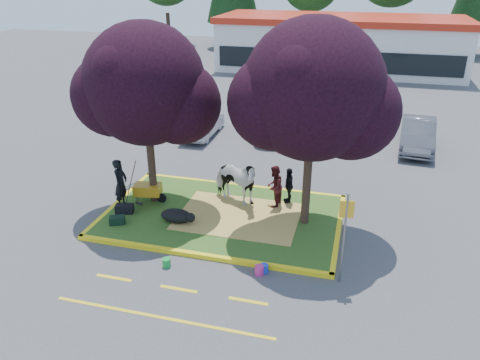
% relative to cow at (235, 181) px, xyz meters
% --- Properties ---
extents(ground, '(90.00, 90.00, 0.00)m').
position_rel_cow_xyz_m(ground, '(-0.18, -1.02, -1.02)').
color(ground, '#424244').
rests_on(ground, ground).
extents(median_island, '(8.00, 5.00, 0.15)m').
position_rel_cow_xyz_m(median_island, '(-0.18, -1.02, -0.94)').
color(median_island, '#2B4E18').
rests_on(median_island, ground).
extents(curb_near, '(8.30, 0.16, 0.15)m').
position_rel_cow_xyz_m(curb_near, '(-0.18, -3.60, -0.94)').
color(curb_near, yellow).
rests_on(curb_near, ground).
extents(curb_far, '(8.30, 0.16, 0.15)m').
position_rel_cow_xyz_m(curb_far, '(-0.18, 1.56, -0.94)').
color(curb_far, yellow).
rests_on(curb_far, ground).
extents(curb_left, '(0.16, 5.30, 0.15)m').
position_rel_cow_xyz_m(curb_left, '(-4.26, -1.02, -0.94)').
color(curb_left, yellow).
rests_on(curb_left, ground).
extents(curb_right, '(0.16, 5.30, 0.15)m').
position_rel_cow_xyz_m(curb_right, '(3.90, -1.02, -0.94)').
color(curb_right, yellow).
rests_on(curb_right, ground).
extents(straw_bedding, '(4.20, 3.00, 0.01)m').
position_rel_cow_xyz_m(straw_bedding, '(0.42, -1.02, -0.86)').
color(straw_bedding, tan).
rests_on(straw_bedding, median_island).
extents(tree_purple_left, '(5.06, 4.20, 6.51)m').
position_rel_cow_xyz_m(tree_purple_left, '(-2.96, -0.64, 3.34)').
color(tree_purple_left, black).
rests_on(tree_purple_left, median_island).
extents(tree_purple_right, '(5.30, 4.40, 6.82)m').
position_rel_cow_xyz_m(tree_purple_right, '(2.74, -0.84, 3.54)').
color(tree_purple_right, black).
rests_on(tree_purple_right, median_island).
extents(fire_lane_stripe_a, '(1.10, 0.12, 0.01)m').
position_rel_cow_xyz_m(fire_lane_stripe_a, '(-2.18, -5.22, -1.02)').
color(fire_lane_stripe_a, yellow).
rests_on(fire_lane_stripe_a, ground).
extents(fire_lane_stripe_b, '(1.10, 0.12, 0.01)m').
position_rel_cow_xyz_m(fire_lane_stripe_b, '(-0.18, -5.22, -1.02)').
color(fire_lane_stripe_b, yellow).
rests_on(fire_lane_stripe_b, ground).
extents(fire_lane_stripe_c, '(1.10, 0.12, 0.01)m').
position_rel_cow_xyz_m(fire_lane_stripe_c, '(1.82, -5.22, -1.02)').
color(fire_lane_stripe_c, yellow).
rests_on(fire_lane_stripe_c, ground).
extents(fire_lane_long, '(6.00, 0.10, 0.01)m').
position_rel_cow_xyz_m(fire_lane_long, '(-0.18, -6.42, -1.02)').
color(fire_lane_long, yellow).
rests_on(fire_lane_long, ground).
extents(retail_building, '(20.40, 8.40, 4.40)m').
position_rel_cow_xyz_m(retail_building, '(1.82, 26.96, 1.23)').
color(retail_building, silver).
rests_on(retail_building, ground).
extents(cow, '(2.26, 1.62, 1.74)m').
position_rel_cow_xyz_m(cow, '(0.00, 0.00, 0.00)').
color(cow, white).
rests_on(cow, median_island).
extents(calf, '(1.24, 0.92, 0.48)m').
position_rel_cow_xyz_m(calf, '(-1.54, -1.96, -0.63)').
color(calf, black).
rests_on(calf, median_island).
extents(handler, '(0.49, 0.70, 1.84)m').
position_rel_cow_xyz_m(handler, '(-3.88, -1.39, 0.05)').
color(handler, black).
rests_on(handler, median_island).
extents(visitor_a, '(0.70, 0.84, 1.57)m').
position_rel_cow_xyz_m(visitor_a, '(1.47, 0.08, -0.08)').
color(visitor_a, '#421215').
rests_on(visitor_a, median_island).
extents(visitor_b, '(0.55, 0.86, 1.37)m').
position_rel_cow_xyz_m(visitor_b, '(1.92, 0.54, -0.19)').
color(visitor_b, black).
rests_on(visitor_b, median_island).
extents(wheelbarrow, '(1.78, 0.76, 0.67)m').
position_rel_cow_xyz_m(wheelbarrow, '(-3.16, -0.73, -0.41)').
color(wheelbarrow, black).
rests_on(wheelbarrow, median_island).
extents(gear_bag_dark, '(0.68, 0.46, 0.32)m').
position_rel_cow_xyz_m(gear_bag_dark, '(-3.59, -1.81, -0.71)').
color(gear_bag_dark, black).
rests_on(gear_bag_dark, median_island).
extents(gear_bag_green, '(0.59, 0.49, 0.27)m').
position_rel_cow_xyz_m(gear_bag_green, '(-3.46, -2.60, -0.73)').
color(gear_bag_green, black).
rests_on(gear_bag_green, median_island).
extents(sign_post, '(0.39, 0.11, 2.78)m').
position_rel_cow_xyz_m(sign_post, '(4.12, -3.72, 0.72)').
color(sign_post, slate).
rests_on(sign_post, ground).
extents(bucket_green, '(0.33, 0.33, 0.27)m').
position_rel_cow_xyz_m(bucket_green, '(-0.93, -4.29, -0.89)').
color(bucket_green, green).
rests_on(bucket_green, ground).
extents(bucket_pink, '(0.33, 0.33, 0.29)m').
position_rel_cow_xyz_m(bucket_pink, '(1.84, -3.97, -0.88)').
color(bucket_pink, '#D02E7D').
rests_on(bucket_pink, ground).
extents(bucket_blue, '(0.28, 0.28, 0.26)m').
position_rel_cow_xyz_m(bucket_blue, '(1.96, -3.82, -0.89)').
color(bucket_blue, blue).
rests_on(bucket_blue, ground).
extents(car_black, '(2.96, 4.32, 1.36)m').
position_rel_cow_xyz_m(car_black, '(-7.08, 7.65, -0.34)').
color(car_black, black).
rests_on(car_black, ground).
extents(car_silver, '(1.38, 3.85, 1.27)m').
position_rel_cow_xyz_m(car_silver, '(-3.80, 7.28, -0.39)').
color(car_silver, '#A3A5AB').
rests_on(car_silver, ground).
extents(car_red, '(3.03, 4.66, 1.19)m').
position_rel_cow_xyz_m(car_red, '(-0.23, 8.07, -0.42)').
color(car_red, maroon).
rests_on(car_red, ground).
extents(car_white, '(1.97, 4.67, 1.34)m').
position_rel_cow_xyz_m(car_white, '(1.93, 8.42, -0.35)').
color(car_white, silver).
rests_on(car_white, ground).
extents(car_grey, '(1.86, 4.55, 1.47)m').
position_rel_cow_xyz_m(car_grey, '(6.99, 8.15, -0.29)').
color(car_grey, '#53545A').
rests_on(car_grey, ground).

